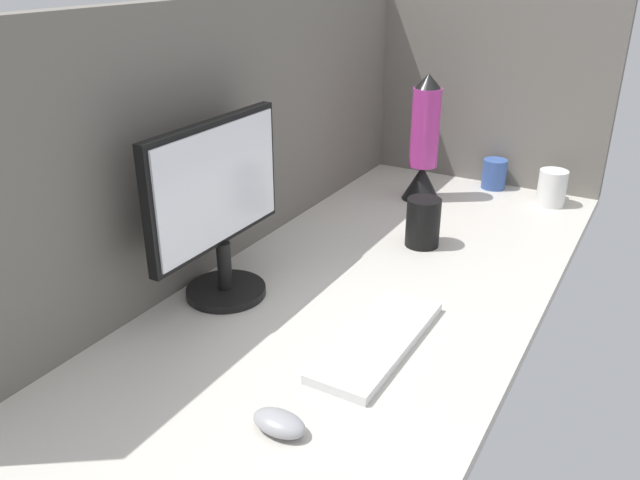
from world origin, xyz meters
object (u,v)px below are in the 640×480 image
(monitor, at_px, (218,203))
(mug_ceramic_white, at_px, (552,188))
(lava_lamp, at_px, (424,148))
(mouse, at_px, (279,423))
(mug_black_travel, at_px, (423,222))
(mug_ceramic_blue, at_px, (494,174))
(keyboard, at_px, (378,340))

(monitor, relative_size, mug_ceramic_white, 3.37)
(mug_ceramic_white, bearing_deg, monitor, 150.96)
(mug_ceramic_white, xyz_separation_m, lava_lamp, (-0.15, 0.37, 0.11))
(mouse, xyz_separation_m, lava_lamp, (1.12, 0.20, 0.15))
(mouse, xyz_separation_m, mug_ceramic_white, (1.27, -0.17, 0.04))
(monitor, relative_size, mug_black_travel, 3.17)
(mouse, relative_size, mug_ceramic_white, 0.79)
(mug_black_travel, bearing_deg, mug_ceramic_blue, -4.05)
(mug_ceramic_white, xyz_separation_m, mug_black_travel, (-0.48, 0.23, 0.01))
(monitor, height_order, mug_ceramic_blue, monitor)
(monitor, bearing_deg, keyboard, -92.10)
(mug_black_travel, xyz_separation_m, mug_ceramic_blue, (0.54, -0.04, -0.02))
(keyboard, relative_size, mug_black_travel, 2.86)
(monitor, distance_m, mug_ceramic_blue, 1.08)
(monitor, height_order, mug_ceramic_white, monitor)
(lava_lamp, bearing_deg, keyboard, -164.16)
(keyboard, relative_size, lava_lamp, 0.95)
(mug_ceramic_white, distance_m, mug_black_travel, 0.53)
(keyboard, bearing_deg, mug_ceramic_white, -7.63)
(mug_ceramic_white, distance_m, lava_lamp, 0.41)
(monitor, relative_size, mug_ceramic_blue, 3.69)
(monitor, bearing_deg, lava_lamp, -11.33)
(mouse, relative_size, lava_lamp, 0.25)
(keyboard, bearing_deg, mouse, 174.32)
(mouse, bearing_deg, monitor, 50.14)
(mug_black_travel, bearing_deg, mug_ceramic_white, -26.13)
(keyboard, distance_m, mug_ceramic_white, 0.97)
(monitor, height_order, keyboard, monitor)
(monitor, xyz_separation_m, lava_lamp, (0.80, -0.16, -0.06))
(lava_lamp, bearing_deg, mouse, -169.95)
(keyboard, relative_size, mug_ceramic_white, 3.04)
(mug_ceramic_white, bearing_deg, mouse, 172.50)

